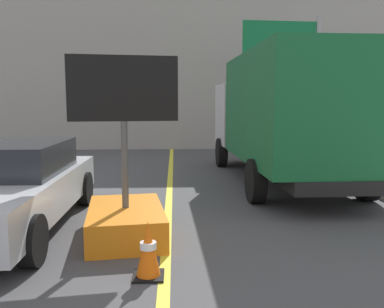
{
  "coord_description": "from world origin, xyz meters",
  "views": [
    {
      "loc": [
        0.13,
        3.06,
        2.02
      ],
      "look_at": [
        0.32,
        7.6,
        1.45
      ],
      "focal_mm": 38.07,
      "sensor_mm": 36.0,
      "label": 1
    }
  ],
  "objects_px": {
    "box_truck": "(284,114)",
    "pickup_car": "(7,186)",
    "traffic_cone_mid_lane": "(148,250)",
    "highway_guide_sign": "(296,62)",
    "arrow_board_trailer": "(126,206)"
  },
  "relations": [
    {
      "from": "box_truck",
      "to": "traffic_cone_mid_lane",
      "type": "bearing_deg",
      "value": -118.67
    },
    {
      "from": "box_truck",
      "to": "highway_guide_sign",
      "type": "distance_m",
      "value": 4.74
    },
    {
      "from": "highway_guide_sign",
      "to": "traffic_cone_mid_lane",
      "type": "height_order",
      "value": "highway_guide_sign"
    },
    {
      "from": "arrow_board_trailer",
      "to": "pickup_car",
      "type": "bearing_deg",
      "value": 166.14
    },
    {
      "from": "pickup_car",
      "to": "highway_guide_sign",
      "type": "distance_m",
      "value": 10.77
    },
    {
      "from": "box_truck",
      "to": "traffic_cone_mid_lane",
      "type": "distance_m",
      "value": 6.5
    },
    {
      "from": "box_truck",
      "to": "pickup_car",
      "type": "height_order",
      "value": "box_truck"
    },
    {
      "from": "pickup_car",
      "to": "box_truck",
      "type": "bearing_deg",
      "value": 33.68
    },
    {
      "from": "pickup_car",
      "to": "traffic_cone_mid_lane",
      "type": "distance_m",
      "value": 3.1
    },
    {
      "from": "box_truck",
      "to": "pickup_car",
      "type": "bearing_deg",
      "value": -146.32
    },
    {
      "from": "arrow_board_trailer",
      "to": "pickup_car",
      "type": "relative_size",
      "value": 0.58
    },
    {
      "from": "box_truck",
      "to": "pickup_car",
      "type": "relative_size",
      "value": 1.62
    },
    {
      "from": "highway_guide_sign",
      "to": "box_truck",
      "type": "bearing_deg",
      "value": -109.88
    },
    {
      "from": "pickup_car",
      "to": "highway_guide_sign",
      "type": "bearing_deg",
      "value": 48.3
    },
    {
      "from": "arrow_board_trailer",
      "to": "highway_guide_sign",
      "type": "xyz_separation_m",
      "value": [
        4.98,
        8.26,
        2.94
      ]
    }
  ]
}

